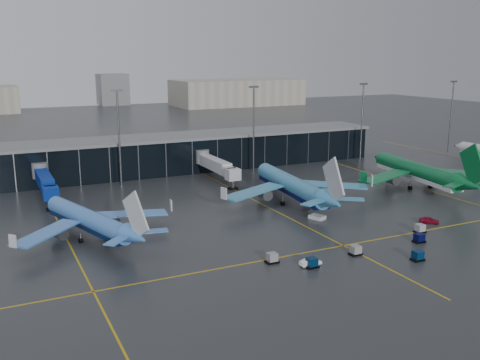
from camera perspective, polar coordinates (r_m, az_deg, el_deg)
name	(u,v)px	position (r m, az deg, el deg)	size (l,w,h in m)	color
ground	(257,230)	(107.03, 1.81, -5.35)	(600.00, 600.00, 0.00)	#282B2D
terminal_pier	(161,154)	(161.59, -8.45, 2.78)	(142.00, 17.00, 10.70)	black
jet_bridges	(45,181)	(136.59, -20.08, -0.12)	(94.00, 27.50, 7.20)	#595B60
flood_masts	(190,130)	(150.69, -5.34, 5.36)	(203.00, 0.50, 25.50)	#595B60
distant_hangars	(138,95)	(373.72, -10.88, 8.93)	(260.00, 71.00, 22.00)	#B2AD99
taxi_lines	(274,210)	(120.51, 3.68, -3.25)	(220.00, 120.00, 0.02)	gold
airliner_arkefly	(87,208)	(105.05, -16.00, -2.90)	(33.18, 37.79, 11.61)	#427FD9
airliner_klm_near	(291,174)	(126.20, 5.47, 0.63)	(38.72, 44.10, 13.55)	#3A8DC1
airliner_aer_lingus	(417,161)	(147.75, 18.36, 1.92)	(39.89, 45.43, 13.96)	#0C6734
baggage_carts	(369,249)	(97.41, 13.56, -7.12)	(36.04, 12.47, 1.70)	black
mobile_airstair	(317,215)	(115.10, 8.24, -3.75)	(3.22, 3.78, 3.45)	silver
service_van_red	(429,220)	(117.77, 19.52, -4.04)	(1.59, 3.96, 1.35)	maroon
service_van_white	(310,262)	(89.90, 7.53, -8.68)	(1.34, 3.84, 1.26)	white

